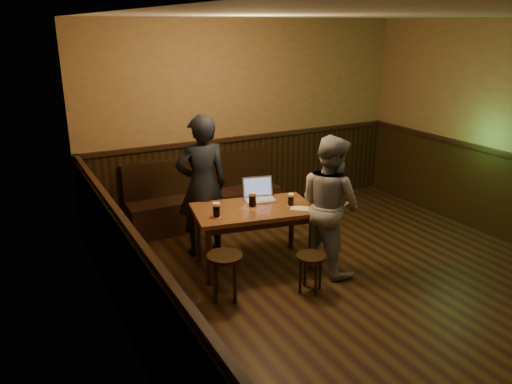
{
  "coord_description": "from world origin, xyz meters",
  "views": [
    {
      "loc": [
        -3.29,
        -3.49,
        2.72
      ],
      "look_at": [
        -0.84,
        1.14,
        0.95
      ],
      "focal_mm": 35.0,
      "sensor_mm": 36.0,
      "label": 1
    }
  ],
  "objects": [
    {
      "name": "stool_right",
      "position": [
        -0.57,
        0.42,
        0.34
      ],
      "size": [
        0.34,
        0.34,
        0.42
      ],
      "rotation": [
        0.0,
        0.0,
        -0.08
      ],
      "color": "black",
      "rests_on": "ground"
    },
    {
      "name": "person_grey",
      "position": [
        -0.11,
        0.77,
        0.79
      ],
      "size": [
        0.72,
        0.86,
        1.59
      ],
      "primitive_type": "imported",
      "rotation": [
        0.0,
        0.0,
        1.74
      ],
      "color": "gray",
      "rests_on": "ground"
    },
    {
      "name": "pint_mid",
      "position": [
        -0.82,
        1.27,
        0.81
      ],
      "size": [
        0.11,
        0.11,
        0.18
      ],
      "color": "maroon",
      "rests_on": "pub_table"
    },
    {
      "name": "stool_left",
      "position": [
        -1.43,
        0.71,
        0.4
      ],
      "size": [
        0.47,
        0.47,
        0.5
      ],
      "rotation": [
        0.0,
        0.0,
        0.33
      ],
      "color": "black",
      "rests_on": "ground"
    },
    {
      "name": "pub_table",
      "position": [
        -0.82,
        1.24,
        0.63
      ],
      "size": [
        1.47,
        1.0,
        0.73
      ],
      "rotation": [
        0.0,
        0.0,
        -0.18
      ],
      "color": "#583419",
      "rests_on": "ground"
    },
    {
      "name": "room",
      "position": [
        0.0,
        0.22,
        1.2
      ],
      "size": [
        5.04,
        6.04,
        2.84
      ],
      "color": "black",
      "rests_on": "ground"
    },
    {
      "name": "pint_right",
      "position": [
        -0.41,
        1.11,
        0.8
      ],
      "size": [
        0.09,
        0.09,
        0.14
      ],
      "color": "maroon",
      "rests_on": "pub_table"
    },
    {
      "name": "pint_left",
      "position": [
        -1.31,
        1.18,
        0.81
      ],
      "size": [
        0.1,
        0.1,
        0.16
      ],
      "color": "maroon",
      "rests_on": "pub_table"
    },
    {
      "name": "laptop",
      "position": [
        -0.63,
        1.47,
        0.79
      ],
      "size": [
        0.42,
        0.37,
        0.26
      ],
      "rotation": [
        0.0,
        0.0,
        -0.24
      ],
      "color": "silver",
      "rests_on": "pub_table"
    },
    {
      "name": "person_suit",
      "position": [
        -1.2,
        1.85,
        0.87
      ],
      "size": [
        0.68,
        0.49,
        1.74
      ],
      "primitive_type": "imported",
      "rotation": [
        0.0,
        0.0,
        3.02
      ],
      "color": "black",
      "rests_on": "ground"
    },
    {
      "name": "menu",
      "position": [
        -0.36,
        0.98,
        0.73
      ],
      "size": [
        0.26,
        0.26,
        0.0
      ],
      "primitive_type": "cube",
      "rotation": [
        0.0,
        0.0,
        -0.73
      ],
      "color": "silver",
      "rests_on": "pub_table"
    },
    {
      "name": "bench",
      "position": [
        -0.82,
        2.75,
        0.31
      ],
      "size": [
        2.2,
        0.5,
        0.95
      ],
      "color": "black",
      "rests_on": "ground"
    }
  ]
}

